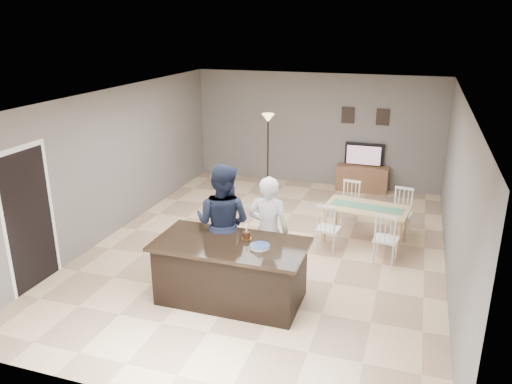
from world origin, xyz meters
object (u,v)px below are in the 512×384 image
(dining_table, at_px, (366,213))
(kitchen_island, at_px, (231,271))
(man, at_px, (223,223))
(television, at_px, (364,155))
(birthday_cake, at_px, (246,235))
(plate_stack, at_px, (260,247))
(floor_lamp, at_px, (268,133))
(woman, at_px, (268,231))
(tv_console, at_px, (362,178))

(dining_table, bearing_deg, kitchen_island, -113.91)
(man, bearing_deg, television, -102.07)
(television, height_order, birthday_cake, television)
(kitchen_island, xyz_separation_m, plate_stack, (0.45, -0.04, 0.47))
(birthday_cake, height_order, floor_lamp, floor_lamp)
(plate_stack, xyz_separation_m, dining_table, (1.17, 2.66, -0.35))
(woman, relative_size, man, 0.92)
(birthday_cake, xyz_separation_m, dining_table, (1.45, 2.41, -0.38))
(kitchen_island, bearing_deg, birthday_cake, 51.31)
(television, height_order, dining_table, television)
(man, distance_m, dining_table, 2.87)
(television, relative_size, plate_stack, 3.27)
(television, bearing_deg, birthday_cake, 79.22)
(woman, bearing_deg, plate_stack, 94.36)
(tv_console, relative_size, birthday_cake, 5.40)
(woman, distance_m, man, 0.71)
(woman, bearing_deg, floor_lamp, -75.88)
(man, height_order, birthday_cake, man)
(television, distance_m, plate_stack, 5.73)
(kitchen_island, height_order, woman, woman)
(tv_console, xyz_separation_m, man, (-1.54, -5.02, 0.64))
(man, xyz_separation_m, dining_table, (1.95, 2.07, -0.37))
(dining_table, distance_m, floor_lamp, 3.29)
(kitchen_island, xyz_separation_m, woman, (0.36, 0.65, 0.40))
(tv_console, distance_m, plate_stack, 5.69)
(man, relative_size, floor_lamp, 0.99)
(tv_console, distance_m, birthday_cake, 5.50)
(dining_table, bearing_deg, birthday_cake, -113.25)
(birthday_cake, height_order, dining_table, birthday_cake)
(floor_lamp, bearing_deg, dining_table, -38.82)
(birthday_cake, bearing_deg, man, 145.61)
(dining_table, bearing_deg, plate_stack, -106.00)
(plate_stack, bearing_deg, tv_console, 82.34)
(woman, bearing_deg, television, -102.48)
(television, relative_size, woman, 0.53)
(kitchen_island, distance_m, man, 0.80)
(television, relative_size, man, 0.49)
(woman, distance_m, dining_table, 2.35)
(woman, height_order, man, man)
(tv_console, bearing_deg, man, -107.01)
(television, xyz_separation_m, plate_stack, (-0.75, -5.68, 0.06))
(man, bearing_deg, plate_stack, 147.75)
(plate_stack, xyz_separation_m, floor_lamp, (-1.30, 4.64, 0.55))
(television, xyz_separation_m, man, (-1.54, -5.09, 0.07))
(tv_console, height_order, woman, woman)
(dining_table, relative_size, floor_lamp, 0.96)
(birthday_cake, relative_size, floor_lamp, 0.12)
(tv_console, height_order, dining_table, dining_table)
(woman, distance_m, floor_lamp, 4.17)
(television, bearing_deg, floor_lamp, 26.90)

